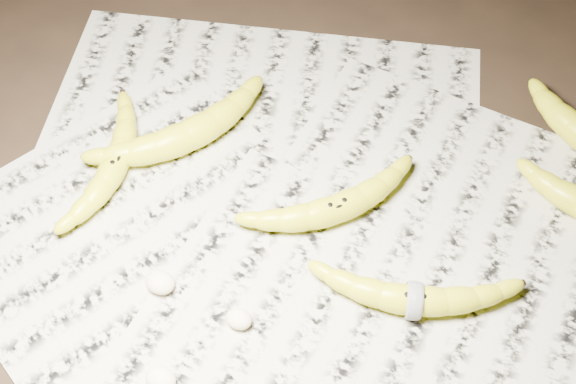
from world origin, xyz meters
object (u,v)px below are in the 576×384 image
at_px(banana_left_a, 115,162).
at_px(banana_left_b, 186,134).
at_px(banana_center, 336,207).
at_px(banana_taped, 414,299).

xyz_separation_m(banana_left_a, banana_left_b, (0.06, 0.07, 0.00)).
bearing_deg(banana_left_a, banana_center, -90.19).
bearing_deg(banana_left_b, banana_taped, -72.08).
xyz_separation_m(banana_left_b, banana_taped, (0.33, -0.08, -0.00)).
bearing_deg(banana_taped, banana_left_a, 158.05).
height_order(banana_left_b, banana_center, banana_left_b).
height_order(banana_left_a, banana_center, banana_center).
height_order(banana_left_a, banana_taped, same).
distance_m(banana_left_b, banana_center, 0.21).
height_order(banana_center, banana_taped, banana_center).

